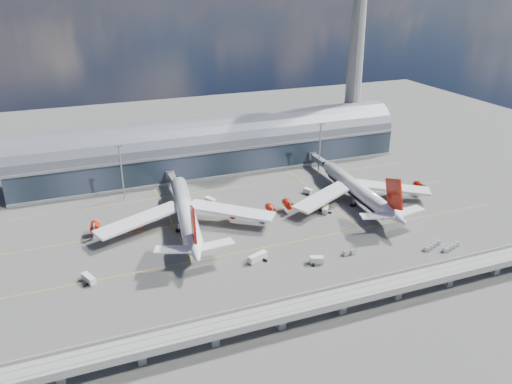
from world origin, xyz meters
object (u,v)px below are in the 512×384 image
object	(u,v)px
service_truck_0	(89,279)
service_truck_4	(308,191)
cargo_train_1	(451,247)
cargo_train_2	(432,246)
service_truck_1	(317,260)
service_truck_2	(258,257)
service_truck_3	(325,209)
floodlight_mast_right	(320,146)
airliner_right	(359,191)
service_truck_5	(210,201)
airliner_left	(186,214)
control_tower	(356,59)
cargo_train_0	(349,253)
floodlight_mast_left	(122,171)

from	to	relation	value
service_truck_0	service_truck_4	bearing A→B (deg)	-2.93
cargo_train_1	cargo_train_2	bearing A→B (deg)	79.32
service_truck_0	service_truck_4	size ratio (longest dim) A/B	1.39
service_truck_1	cargo_train_2	world-z (taller)	service_truck_1
cargo_train_1	service_truck_1	bearing A→B (deg)	98.51
service_truck_2	service_truck_3	distance (m)	49.60
service_truck_1	service_truck_2	size ratio (longest dim) A/B	0.66
floodlight_mast_right	airliner_right	size ratio (longest dim) A/B	0.35
floodlight_mast_right	service_truck_5	bearing A→B (deg)	-162.92
floodlight_mast_right	airliner_right	xyz separation A→B (m)	(-2.95, -43.08, -7.63)
floodlight_mast_right	airliner_right	world-z (taller)	floodlight_mast_right
service_truck_0	cargo_train_1	distance (m)	130.43
floodlight_mast_right	service_truck_1	size ratio (longest dim) A/B	4.89
service_truck_1	service_truck_4	world-z (taller)	service_truck_1
airliner_left	service_truck_5	xyz separation A→B (m)	(15.58, 19.75, -5.35)
floodlight_mast_right	service_truck_4	size ratio (longest dim) A/B	5.33
service_truck_1	service_truck_3	bearing A→B (deg)	-11.35
airliner_right	service_truck_5	distance (m)	66.30
floodlight_mast_right	cargo_train_1	world-z (taller)	floodlight_mast_right
service_truck_5	cargo_train_1	bearing A→B (deg)	-66.93
airliner_right	service_truck_3	distance (m)	19.04
service_truck_2	service_truck_1	bearing A→B (deg)	-137.76
service_truck_3	cargo_train_2	xyz separation A→B (m)	(22.89, -41.57, -0.58)
cargo_train_2	cargo_train_1	bearing A→B (deg)	-98.20
airliner_right	service_truck_0	distance (m)	119.48
service_truck_1	cargo_train_2	bearing A→B (deg)	-75.76
airliner_left	service_truck_4	world-z (taller)	airliner_left
control_tower	cargo_train_1	distance (m)	132.37
service_truck_1	service_truck_4	xyz separation A→B (m)	(25.06, 56.80, -0.12)
service_truck_4	cargo_train_2	bearing A→B (deg)	-93.46
airliner_right	cargo_train_2	bearing A→B (deg)	-80.86
service_truck_0	cargo_train_0	distance (m)	91.57
service_truck_3	cargo_train_0	xyz separation A→B (m)	(-8.84, -34.90, -0.48)
floodlight_mast_left	service_truck_5	distance (m)	42.15
floodlight_mast_left	cargo_train_1	bearing A→B (deg)	-40.24
cargo_train_0	service_truck_0	bearing A→B (deg)	73.83
control_tower	cargo_train_0	xyz separation A→B (m)	(-64.99, -109.18, -50.70)
floodlight_mast_right	service_truck_2	xyz separation A→B (m)	(-62.90, -73.06, -12.17)
control_tower	service_truck_3	distance (m)	105.80
service_truck_1	service_truck_2	xyz separation A→B (m)	(-18.80, 9.24, 0.06)
cargo_train_0	cargo_train_2	world-z (taller)	cargo_train_0
control_tower	service_truck_0	distance (m)	188.05
airliner_left	cargo_train_0	distance (m)	65.62
cargo_train_2	floodlight_mast_left	bearing A→B (deg)	69.86
airliner_left	service_truck_0	xyz separation A→B (m)	(-39.72, -25.82, -5.45)
floodlight_mast_right	cargo_train_1	xyz separation A→B (m)	(7.68, -91.13, -12.81)
service_truck_2	cargo_train_0	xyz separation A→B (m)	(32.91, -8.12, -0.53)
service_truck_3	cargo_train_0	size ratio (longest dim) A/B	1.10
floodlight_mast_left	service_truck_1	distance (m)	100.24
service_truck_0	cargo_train_0	size ratio (longest dim) A/B	1.24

